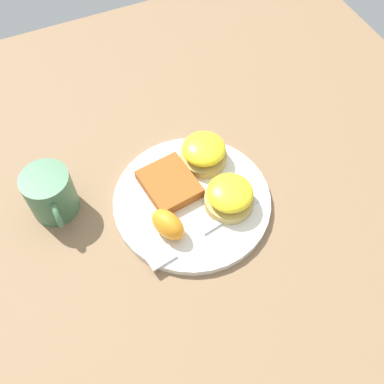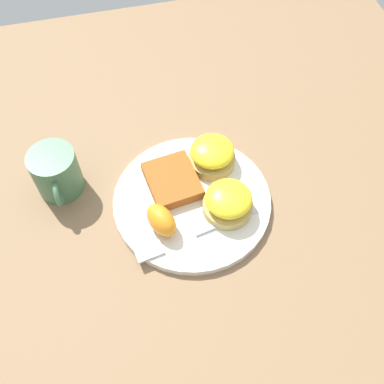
% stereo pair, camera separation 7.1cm
% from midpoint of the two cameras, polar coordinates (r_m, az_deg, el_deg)
% --- Properties ---
extents(ground_plane, '(1.10, 1.10, 0.00)m').
position_cam_midpoint_polar(ground_plane, '(0.74, -2.74, -1.64)').
color(ground_plane, '#846647').
extents(plate, '(0.26, 0.26, 0.01)m').
position_cam_midpoint_polar(plate, '(0.74, -2.77, -1.36)').
color(plate, silver).
rests_on(plate, ground_plane).
extents(sandwich_benedict_left, '(0.08, 0.08, 0.05)m').
position_cam_midpoint_polar(sandwich_benedict_left, '(0.71, 1.93, -0.73)').
color(sandwich_benedict_left, tan).
rests_on(sandwich_benedict_left, plate).
extents(sandwich_benedict_right, '(0.08, 0.08, 0.05)m').
position_cam_midpoint_polar(sandwich_benedict_right, '(0.76, -1.21, 4.89)').
color(sandwich_benedict_right, tan).
rests_on(sandwich_benedict_right, plate).
extents(hashbrown_patty, '(0.10, 0.09, 0.02)m').
position_cam_midpoint_polar(hashbrown_patty, '(0.74, -5.66, 0.82)').
color(hashbrown_patty, '#9B521F').
rests_on(hashbrown_patty, plate).
extents(orange_wedge, '(0.07, 0.06, 0.04)m').
position_cam_midpoint_polar(orange_wedge, '(0.68, -6.07, -4.37)').
color(orange_wedge, orange).
rests_on(orange_wedge, plate).
extents(fork, '(0.05, 0.21, 0.00)m').
position_cam_midpoint_polar(fork, '(0.69, -2.18, -5.75)').
color(fork, silver).
rests_on(fork, plate).
extents(cup, '(0.10, 0.08, 0.08)m').
position_cam_midpoint_polar(cup, '(0.75, -20.14, -0.43)').
color(cup, '#42704C').
rests_on(cup, ground_plane).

